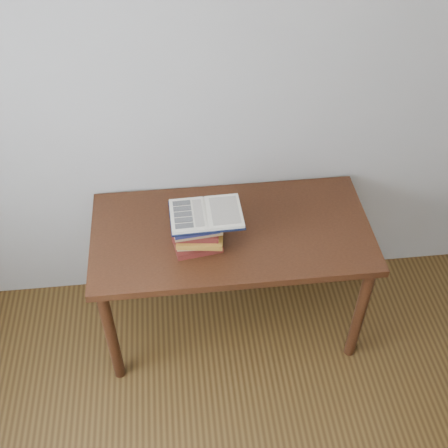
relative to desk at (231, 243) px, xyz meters
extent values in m
cube|color=#ABA9A2|center=(0.03, 0.37, 0.64)|extent=(3.50, 0.04, 2.60)
cube|color=#402010|center=(0.00, 0.00, 0.08)|extent=(1.41, 0.71, 0.04)
cylinder|color=#402010|center=(-0.65, -0.29, -0.30)|extent=(0.06, 0.06, 0.72)
cylinder|color=#402010|center=(0.65, -0.29, -0.30)|extent=(0.06, 0.06, 0.72)
cylinder|color=#402010|center=(-0.65, 0.29, -0.30)|extent=(0.06, 0.06, 0.72)
cylinder|color=#402010|center=(0.65, 0.29, -0.30)|extent=(0.06, 0.06, 0.72)
cube|color=maroon|center=(-0.18, -0.08, 0.11)|extent=(0.25, 0.20, 0.03)
cube|color=#936A4C|center=(-0.18, -0.09, 0.14)|extent=(0.19, 0.14, 0.03)
cube|color=#A88B26|center=(-0.16, -0.09, 0.17)|extent=(0.24, 0.21, 0.03)
cube|color=maroon|center=(-0.18, -0.08, 0.21)|extent=(0.23, 0.18, 0.03)
cube|color=#936A4C|center=(-0.18, -0.09, 0.23)|extent=(0.24, 0.18, 0.03)
cube|color=#181747|center=(-0.19, -0.09, 0.26)|extent=(0.23, 0.19, 0.03)
cube|color=black|center=(-0.13, -0.07, 0.28)|extent=(0.35, 0.25, 0.01)
cube|color=beige|center=(-0.22, -0.07, 0.29)|extent=(0.17, 0.23, 0.02)
cube|color=beige|center=(-0.05, -0.07, 0.29)|extent=(0.17, 0.23, 0.02)
cylinder|color=beige|center=(-0.13, -0.07, 0.29)|extent=(0.02, 0.23, 0.01)
cube|color=black|center=(-0.24, 0.00, 0.30)|extent=(0.09, 0.03, 0.00)
cube|color=black|center=(-0.24, -0.04, 0.30)|extent=(0.09, 0.03, 0.00)
cube|color=black|center=(-0.24, -0.08, 0.30)|extent=(0.09, 0.03, 0.00)
cube|color=black|center=(-0.24, -0.11, 0.30)|extent=(0.09, 0.03, 0.00)
cube|color=black|center=(-0.24, -0.15, 0.30)|extent=(0.09, 0.03, 0.00)
cube|color=beige|center=(-0.17, -0.07, 0.30)|extent=(0.05, 0.19, 0.00)
cube|color=beige|center=(-0.04, -0.07, 0.30)|extent=(0.14, 0.19, 0.00)
camera|label=1|loc=(-0.25, -1.98, 2.10)|focal=45.00mm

